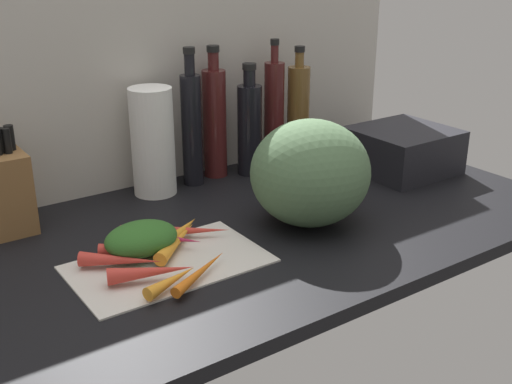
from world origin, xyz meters
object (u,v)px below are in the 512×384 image
(carrot_2, at_px, (151,272))
(paper_towel_roll, at_px, (153,142))
(bottle_4, at_px, (298,114))
(bottle_3, at_px, (274,114))
(dish_rack, at_px, (403,150))
(knife_block, at_px, (4,189))
(carrot_6, at_px, (138,250))
(bottle_2, at_px, (250,127))
(cutting_board, at_px, (169,263))
(carrot_0, at_px, (120,260))
(carrot_3, at_px, (190,230))
(carrot_8, at_px, (181,233))
(carrot_5, at_px, (177,241))
(winter_squash, at_px, (310,173))
(carrot_1, at_px, (172,280))
(carrot_7, at_px, (160,237))
(bottle_0, at_px, (192,127))
(carrot_4, at_px, (201,271))
(bottle_1, at_px, (215,121))

(carrot_2, height_order, paper_towel_roll, paper_towel_roll)
(paper_towel_roll, bearing_deg, bottle_4, -1.69)
(bottle_3, bearing_deg, dish_rack, -41.42)
(knife_block, distance_m, bottle_4, 0.82)
(carrot_6, height_order, bottle_2, bottle_2)
(cutting_board, height_order, carrot_2, carrot_2)
(dish_rack, bearing_deg, bottle_4, 129.94)
(carrot_0, height_order, bottle_2, bottle_2)
(cutting_board, relative_size, bottle_2, 1.26)
(carrot_0, height_order, dish_rack, dish_rack)
(carrot_3, height_order, bottle_4, bottle_4)
(paper_towel_roll, relative_size, bottle_3, 0.76)
(knife_block, bearing_deg, paper_towel_roll, 1.87)
(carrot_8, xyz_separation_m, bottle_4, (0.54, 0.28, 0.12))
(carrot_5, relative_size, bottle_3, 0.49)
(carrot_8, bearing_deg, carrot_3, 14.82)
(carrot_0, distance_m, winter_squash, 0.46)
(carrot_1, xyz_separation_m, bottle_2, (0.48, 0.45, 0.11))
(carrot_0, bearing_deg, bottle_2, 31.73)
(carrot_7, relative_size, bottle_3, 0.50)
(bottle_0, bearing_deg, carrot_7, -129.99)
(cutting_board, bearing_deg, carrot_1, -113.93)
(carrot_0, xyz_separation_m, carrot_4, (0.11, -0.12, -0.00))
(carrot_4, height_order, carrot_6, carrot_6)
(carrot_2, xyz_separation_m, carrot_4, (0.08, -0.04, -0.01))
(carrot_7, bearing_deg, carrot_2, -123.26)
(bottle_3, bearing_deg, carrot_6, -151.29)
(carrot_6, relative_size, bottle_1, 0.44)
(cutting_board, height_order, bottle_4, bottle_4)
(carrot_0, bearing_deg, carrot_3, 15.18)
(carrot_7, xyz_separation_m, winter_squash, (0.34, -0.07, 0.09))
(carrot_3, bearing_deg, bottle_4, 28.37)
(paper_towel_roll, bearing_deg, knife_block, -178.13)
(bottle_0, height_order, bottle_2, bottle_0)
(paper_towel_roll, bearing_deg, carrot_7, -114.83)
(carrot_3, bearing_deg, winter_squash, -16.27)
(carrot_8, relative_size, winter_squash, 0.55)
(bottle_0, bearing_deg, carrot_1, -123.75)
(carrot_1, xyz_separation_m, bottle_3, (0.57, 0.46, 0.13))
(bottle_0, xyz_separation_m, bottle_1, (0.08, 0.02, -0.00))
(carrot_6, distance_m, winter_squash, 0.42)
(bottle_3, bearing_deg, bottle_4, -6.88)
(bottle_2, relative_size, bottle_4, 0.91)
(knife_block, bearing_deg, carrot_2, -69.80)
(carrot_4, height_order, bottle_3, bottle_3)
(carrot_5, relative_size, carrot_6, 1.15)
(carrot_5, distance_m, knife_block, 0.41)
(knife_block, xyz_separation_m, paper_towel_roll, (0.37, 0.01, 0.04))
(bottle_3, bearing_deg, cutting_board, -145.28)
(cutting_board, distance_m, carrot_2, 0.08)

